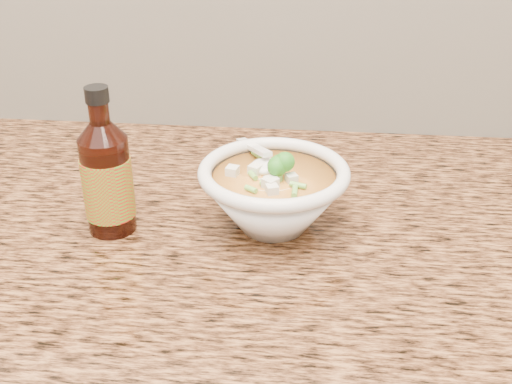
{
  "coord_description": "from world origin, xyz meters",
  "views": [
    {
      "loc": [
        0.13,
        1.06,
        1.29
      ],
      "look_at": [
        0.06,
        1.69,
        0.94
      ],
      "focal_mm": 45.0,
      "sensor_mm": 36.0,
      "label": 1
    }
  ],
  "objects": [
    {
      "name": "counter_slab",
      "position": [
        0.0,
        1.68,
        0.88
      ],
      "size": [
        4.0,
        0.68,
        0.04
      ],
      "primitive_type": "cube",
      "color": "brown",
      "rests_on": "cabinet"
    },
    {
      "name": "soup_bowl",
      "position": [
        0.08,
        1.69,
        0.94
      ],
      "size": [
        0.17,
        0.18,
        0.09
      ],
      "rotation": [
        0.0,
        0.0,
        0.04
      ],
      "color": "white",
      "rests_on": "counter_slab"
    },
    {
      "name": "hot_sauce_bottle",
      "position": [
        -0.1,
        1.67,
        0.96
      ],
      "size": [
        0.06,
        0.06,
        0.17
      ],
      "rotation": [
        0.0,
        0.0,
        0.1
      ],
      "color": "black",
      "rests_on": "counter_slab"
    }
  ]
}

